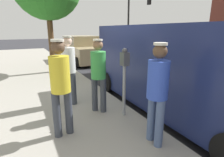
# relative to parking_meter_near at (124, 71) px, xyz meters

# --- Properties ---
(ground_plane) EXTENTS (80.00, 80.00, 0.00)m
(ground_plane) POSITION_rel_parking_meter_near_xyz_m (-1.35, -0.99, -1.18)
(ground_plane) COLOR #2D2D33
(sidewalk_slab) EXTENTS (5.00, 32.00, 0.15)m
(sidewalk_slab) POSITION_rel_parking_meter_near_xyz_m (2.15, -0.99, -1.11)
(sidewalk_slab) COLOR #9E998E
(sidewalk_slab) RESTS_ON ground
(parking_meter_near) EXTENTS (0.14, 0.18, 1.52)m
(parking_meter_near) POSITION_rel_parking_meter_near_xyz_m (0.00, 0.00, 0.00)
(parking_meter_near) COLOR gray
(parking_meter_near) RESTS_ON sidewalk_slab
(pedestrian_in_blue) EXTENTS (0.34, 0.36, 1.70)m
(pedestrian_in_blue) POSITION_rel_parking_meter_near_xyz_m (0.06, 1.14, -0.05)
(pedestrian_in_blue) COLOR #4C608C
(pedestrian_in_blue) RESTS_ON sidewalk_slab
(pedestrian_in_green) EXTENTS (0.34, 0.34, 1.69)m
(pedestrian_in_green) POSITION_rel_parking_meter_near_xyz_m (0.42, -0.45, -0.06)
(pedestrian_in_green) COLOR #383D47
(pedestrian_in_green) RESTS_ON sidewalk_slab
(pedestrian_in_yellow) EXTENTS (0.36, 0.34, 1.74)m
(pedestrian_in_yellow) POSITION_rel_parking_meter_near_xyz_m (1.39, 0.18, -0.03)
(pedestrian_in_yellow) COLOR #383D47
(pedestrian_in_yellow) RESTS_ON sidewalk_slab
(pedestrian_in_white) EXTENTS (0.34, 0.34, 1.74)m
(pedestrian_in_white) POSITION_rel_parking_meter_near_xyz_m (0.90, -1.22, -0.03)
(pedestrian_in_white) COLOR #383D47
(pedestrian_in_white) RESTS_ON sidewalk_slab
(parked_van) EXTENTS (2.14, 5.21, 2.15)m
(parked_van) POSITION_rel_parking_meter_near_xyz_m (-1.50, 0.09, -0.03)
(parked_van) COLOR navy
(parked_van) RESTS_ON ground
(parked_sedan_behind) EXTENTS (1.98, 4.42, 1.65)m
(parked_sedan_behind) POSITION_rel_parking_meter_near_xyz_m (-1.69, -7.99, -0.43)
(parked_sedan_behind) COLOR tan
(parked_sedan_behind) RESTS_ON ground
(traffic_light_corner) EXTENTS (2.48, 0.42, 5.20)m
(traffic_light_corner) POSITION_rel_parking_meter_near_xyz_m (-7.85, -11.21, 2.34)
(traffic_light_corner) COLOR black
(traffic_light_corner) RESTS_ON ground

